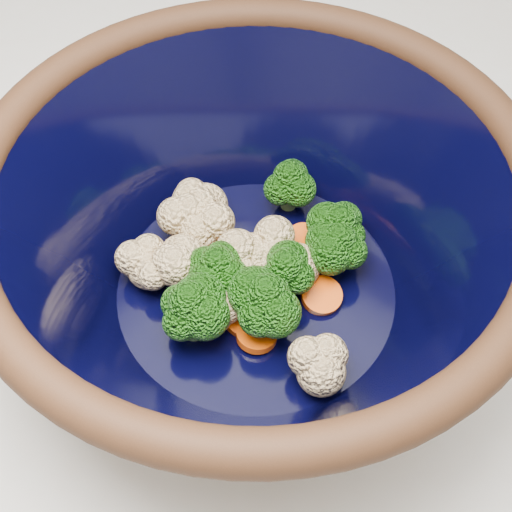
{
  "coord_description": "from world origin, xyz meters",
  "views": [
    {
      "loc": [
        0.1,
        -0.24,
        1.35
      ],
      "look_at": [
        -0.07,
        -0.01,
        0.97
      ],
      "focal_mm": 50.0,
      "sensor_mm": 36.0,
      "label": 1
    }
  ],
  "objects": [
    {
      "name": "mixing_bowl",
      "position": [
        -0.07,
        -0.01,
        0.99
      ],
      "size": [
        0.35,
        0.35,
        0.15
      ],
      "rotation": [
        0.0,
        0.0,
        0.02
      ],
      "color": "black",
      "rests_on": "counter"
    },
    {
      "name": "vegetable_pile",
      "position": [
        -0.07,
        -0.01,
        0.96
      ],
      "size": [
        0.18,
        0.17,
        0.05
      ],
      "color": "#608442",
      "rests_on": "mixing_bowl"
    }
  ]
}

